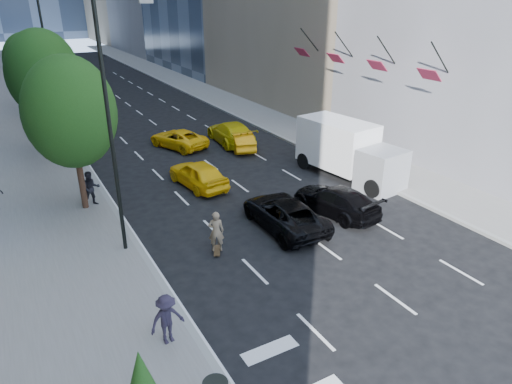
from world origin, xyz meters
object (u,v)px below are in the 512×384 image
skateboarder (216,234)px  black_sedan_mercedes (336,200)px  black_sedan_lincoln (284,213)px  city_bus (74,86)px  box_truck (348,150)px

skateboarder → black_sedan_mercedes: size_ratio=0.37×
black_sedan_lincoln → black_sedan_mercedes: bearing=-178.4°
skateboarder → black_sedan_mercedes: 6.72m
black_sedan_mercedes → black_sedan_lincoln: bearing=-9.1°
skateboarder → black_sedan_mercedes: skateboarder is taller
skateboarder → black_sedan_lincoln: bearing=-146.6°
black_sedan_mercedes → city_bus: city_bus is taller
city_bus → box_truck: bearing=-79.2°
city_bus → black_sedan_lincoln: bearing=-92.2°
skateboarder → black_sedan_lincoln: size_ratio=0.35×
skateboarder → city_bus: size_ratio=0.16×
box_truck → black_sedan_mercedes: bearing=-143.0°
black_sedan_mercedes → box_truck: (3.67, 3.59, 0.94)m
black_sedan_mercedes → box_truck: size_ratio=0.69×
city_bus → skateboarder: bearing=-98.6°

